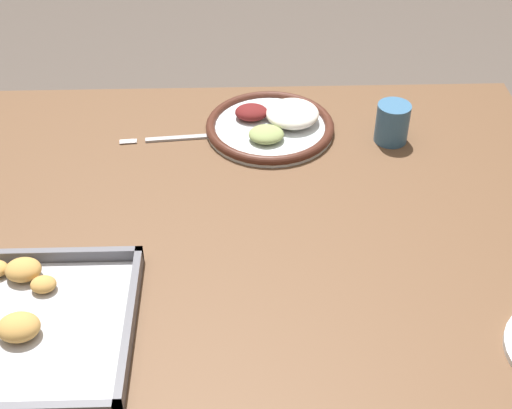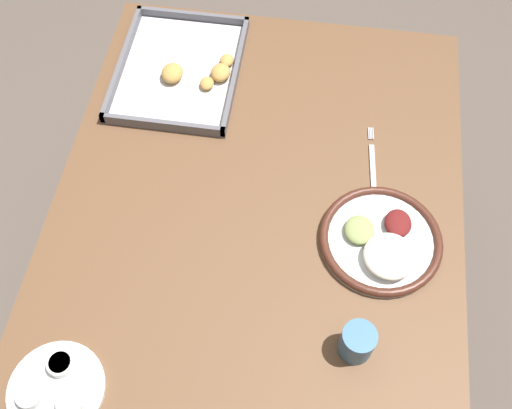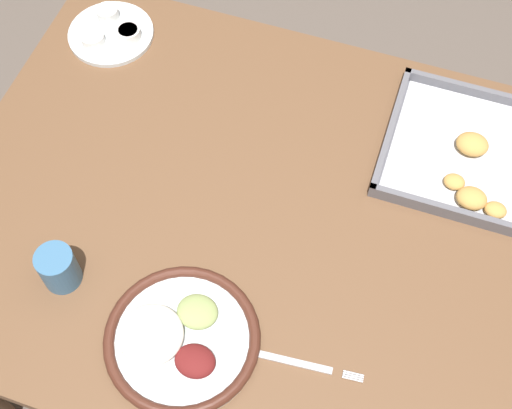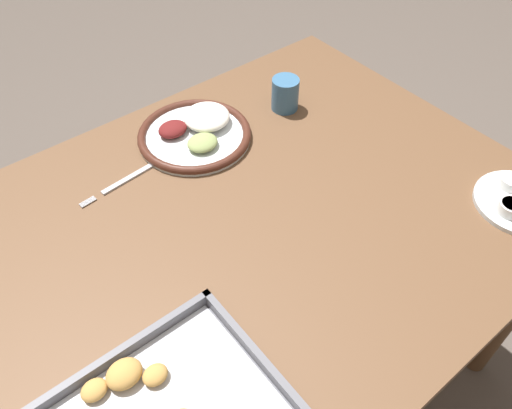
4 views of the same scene
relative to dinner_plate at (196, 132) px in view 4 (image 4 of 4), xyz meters
name	(u,v)px [view 4 (image 4 of 4)]	position (x,y,z in m)	size (l,w,h in m)	color
ground_plane	(252,369)	(0.06, 0.28, -0.72)	(8.00, 8.00, 0.00)	#564C44
dining_table	(250,247)	(0.06, 0.28, -0.11)	(1.21, 0.93, 0.71)	brown
dinner_plate	(196,132)	(0.00, 0.00, 0.00)	(0.27, 0.27, 0.05)	silver
fork	(130,177)	(0.19, 0.03, -0.01)	(0.22, 0.03, 0.00)	#B2B2B7
drinking_cup	(285,94)	(-0.24, 0.04, 0.03)	(0.07, 0.07, 0.08)	#38668E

